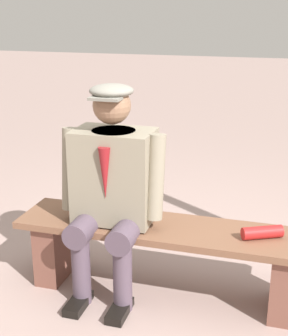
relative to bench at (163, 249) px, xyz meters
name	(u,v)px	position (x,y,z in m)	size (l,w,h in m)	color
ground_plane	(163,291)	(0.00, 0.00, -0.29)	(30.00, 30.00, 0.00)	gray
bench	(163,249)	(0.00, 0.00, 0.00)	(1.78, 0.42, 0.44)	brown
seated_man	(112,183)	(0.30, 0.05, 0.41)	(0.63, 0.58, 1.27)	gray
rolled_magazine	(262,232)	(-0.57, 0.00, 0.19)	(0.07, 0.07, 0.23)	#B21E1E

